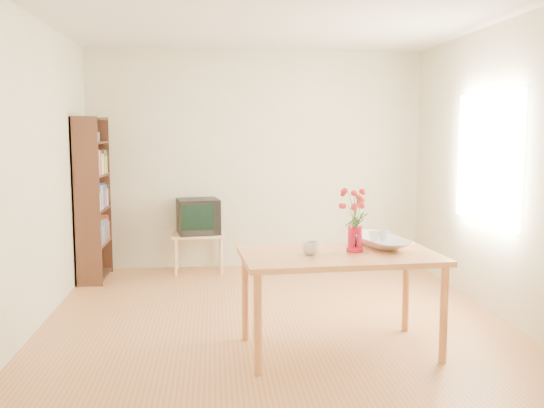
{
  "coord_description": "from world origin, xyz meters",
  "views": [
    {
      "loc": [
        -0.52,
        -5.04,
        1.66
      ],
      "look_at": [
        0.0,
        0.3,
        1.0
      ],
      "focal_mm": 40.0,
      "sensor_mm": 36.0,
      "label": 1
    }
  ],
  "objects": [
    {
      "name": "bowl",
      "position": [
        0.77,
        -0.46,
        0.97
      ],
      "size": [
        0.57,
        0.57,
        0.45
      ],
      "primitive_type": "imported",
      "rotation": [
        0.0,
        0.0,
        0.22
      ],
      "color": "white",
      "rests_on": "table"
    },
    {
      "name": "pitcher",
      "position": [
        0.53,
        -0.65,
        0.84
      ],
      "size": [
        0.13,
        0.21,
        0.19
      ],
      "rotation": [
        0.0,
        0.0,
        -0.16
      ],
      "color": "red",
      "rests_on": "table"
    },
    {
      "name": "teacup_b",
      "position": [
        0.81,
        -0.44,
        0.93
      ],
      "size": [
        0.11,
        0.11,
        0.07
      ],
      "primitive_type": "imported",
      "rotation": [
        0.0,
        0.0,
        2.16
      ],
      "color": "white",
      "rests_on": "bowl"
    },
    {
      "name": "bookshelf",
      "position": [
        -1.85,
        1.75,
        0.84
      ],
      "size": [
        0.28,
        0.7,
        1.8
      ],
      "color": "black",
      "rests_on": "ground"
    },
    {
      "name": "mug",
      "position": [
        0.18,
        -0.73,
        0.8
      ],
      "size": [
        0.17,
        0.17,
        0.1
      ],
      "primitive_type": "imported",
      "rotation": [
        0.0,
        0.0,
        3.64
      ],
      "color": "white",
      "rests_on": "table"
    },
    {
      "name": "flowers",
      "position": [
        0.53,
        -0.66,
        1.08
      ],
      "size": [
        0.22,
        0.22,
        0.31
      ],
      "primitive_type": null,
      "color": "#EF383E",
      "rests_on": "pitcher"
    },
    {
      "name": "table",
      "position": [
        0.41,
        -0.71,
        0.67
      ],
      "size": [
        1.5,
        0.92,
        0.75
      ],
      "rotation": [
        0.0,
        0.0,
        0.07
      ],
      "color": "#C07541",
      "rests_on": "ground"
    },
    {
      "name": "room",
      "position": [
        0.03,
        0.0,
        1.3
      ],
      "size": [
        4.5,
        4.5,
        4.5
      ],
      "color": "#AA6B3C",
      "rests_on": "ground"
    },
    {
      "name": "teacup_a",
      "position": [
        0.73,
        -0.46,
        0.93
      ],
      "size": [
        0.1,
        0.1,
        0.07
      ],
      "primitive_type": "imported",
      "rotation": [
        0.0,
        0.0,
        0.54
      ],
      "color": "white",
      "rests_on": "bowl"
    },
    {
      "name": "tv_stand",
      "position": [
        -0.7,
        1.97,
        0.39
      ],
      "size": [
        0.6,
        0.45,
        0.46
      ],
      "color": "tan",
      "rests_on": "ground"
    },
    {
      "name": "television",
      "position": [
        -0.7,
        1.98,
        0.67
      ],
      "size": [
        0.53,
        0.5,
        0.4
      ],
      "rotation": [
        0.0,
        0.0,
        0.17
      ],
      "color": "black",
      "rests_on": "tv_stand"
    }
  ]
}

